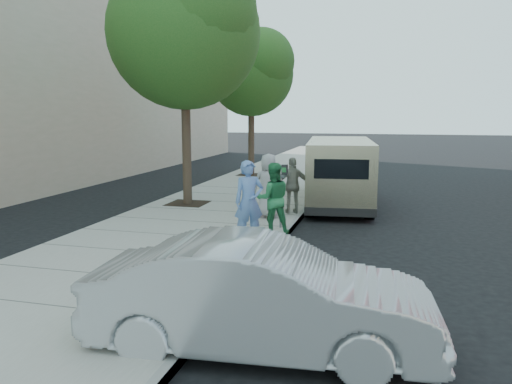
# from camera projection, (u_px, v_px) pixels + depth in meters

# --- Properties ---
(ground) EXTENTS (120.00, 120.00, 0.00)m
(ground) POSITION_uv_depth(u_px,v_px,m) (235.00, 229.00, 12.96)
(ground) COLOR black
(ground) RESTS_ON ground
(sidewalk) EXTENTS (5.00, 60.00, 0.15)m
(sidewalk) POSITION_uv_depth(u_px,v_px,m) (199.00, 224.00, 13.21)
(sidewalk) COLOR gray
(sidewalk) RESTS_ON ground
(curb_face) EXTENTS (0.12, 60.00, 0.16)m
(curb_face) POSITION_uv_depth(u_px,v_px,m) (289.00, 230.00, 12.59)
(curb_face) COLOR gray
(curb_face) RESTS_ON ground
(tree_near) EXTENTS (4.62, 4.60, 7.53)m
(tree_near) POSITION_uv_depth(u_px,v_px,m) (185.00, 27.00, 14.95)
(tree_near) COLOR black
(tree_near) RESTS_ON sidewalk
(tree_far) EXTENTS (3.92, 3.80, 6.49)m
(tree_far) POSITION_uv_depth(u_px,v_px,m) (252.00, 70.00, 22.31)
(tree_far) COLOR black
(tree_far) RESTS_ON sidewalk
(parking_meter) EXTENTS (0.34, 0.14, 1.59)m
(parking_meter) POSITION_uv_depth(u_px,v_px,m) (281.00, 182.00, 12.31)
(parking_meter) COLOR gray
(parking_meter) RESTS_ON sidewalk
(van) EXTENTS (2.50, 5.91, 2.13)m
(van) POSITION_uv_depth(u_px,v_px,m) (339.00, 171.00, 16.07)
(van) COLOR tan
(van) RESTS_ON ground
(sedan) EXTENTS (4.48, 1.87, 1.44)m
(sedan) POSITION_uv_depth(u_px,v_px,m) (262.00, 297.00, 6.25)
(sedan) COLOR #A5A8AC
(sedan) RESTS_ON ground
(person_officer) EXTENTS (0.79, 0.71, 1.82)m
(person_officer) POSITION_uv_depth(u_px,v_px,m) (249.00, 201.00, 11.03)
(person_officer) COLOR #597FBD
(person_officer) RESTS_ON sidewalk
(person_green_shirt) EXTENTS (1.00, 0.90, 1.70)m
(person_green_shirt) POSITION_uv_depth(u_px,v_px,m) (273.00, 199.00, 11.74)
(person_green_shirt) COLOR #2A8148
(person_green_shirt) RESTS_ON sidewalk
(person_gray_shirt) EXTENTS (0.95, 0.72, 1.76)m
(person_gray_shirt) POSITION_uv_depth(u_px,v_px,m) (269.00, 186.00, 13.59)
(person_gray_shirt) COLOR #97979A
(person_gray_shirt) RESTS_ON sidewalk
(person_striped_polo) EXTENTS (1.01, 0.70, 1.60)m
(person_striped_polo) POSITION_uv_depth(u_px,v_px,m) (293.00, 185.00, 14.18)
(person_striped_polo) COLOR gray
(person_striped_polo) RESTS_ON sidewalk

